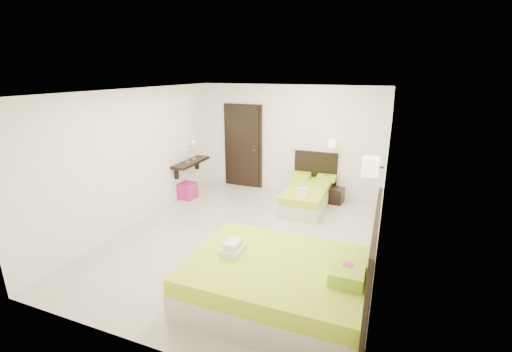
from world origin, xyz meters
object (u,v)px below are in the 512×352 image
(nightstand, at_px, (334,195))
(ottoman, at_px, (187,191))
(bed_single, at_px, (308,194))
(bed_double, at_px, (283,282))

(nightstand, distance_m, ottoman, 3.44)
(nightstand, bearing_deg, bed_single, -139.03)
(bed_single, xyz_separation_m, ottoman, (-2.76, -0.62, -0.08))
(ottoman, bearing_deg, bed_double, -41.40)
(bed_single, height_order, ottoman, bed_single)
(bed_double, bearing_deg, ottoman, 138.60)
(bed_single, height_order, bed_double, bed_double)
(bed_double, height_order, nightstand, bed_double)
(nightstand, height_order, ottoman, ottoman)
(bed_double, height_order, ottoman, bed_double)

